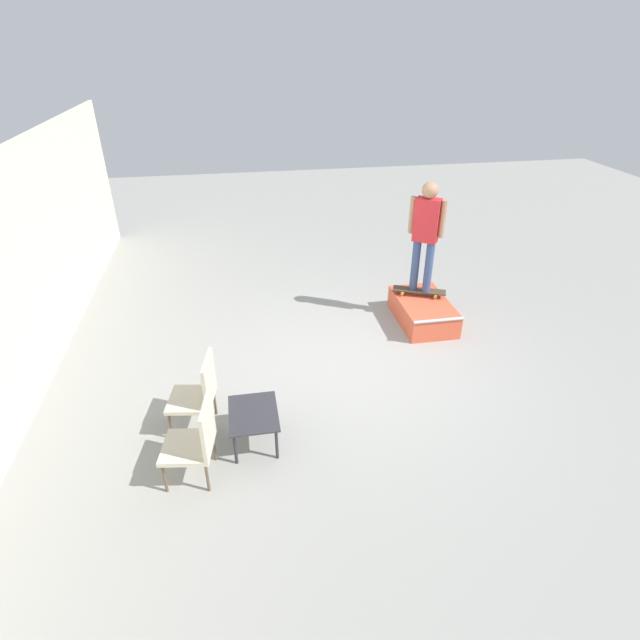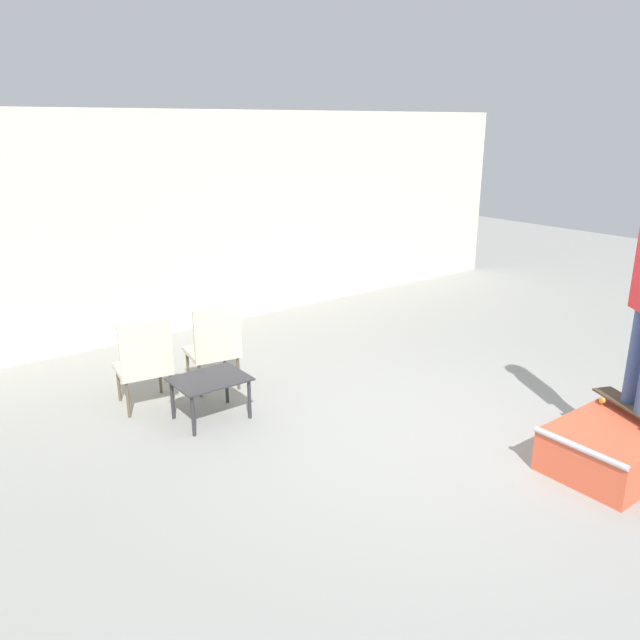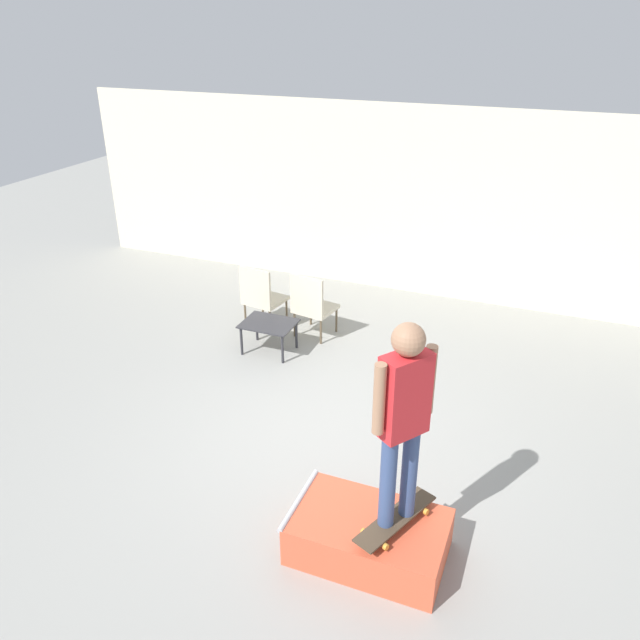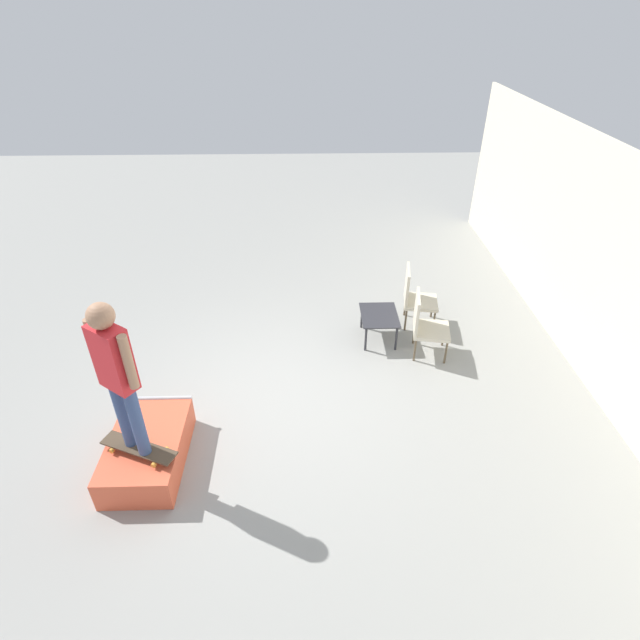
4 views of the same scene
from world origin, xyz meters
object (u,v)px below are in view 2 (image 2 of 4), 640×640
patio_chair_left (144,361)px  coffee_table (210,384)px  patio_chair_right (214,345)px  skate_ramp_box (618,444)px  skateboard_on_ramp (635,408)px

patio_chair_left → coffee_table: bearing=132.9°
patio_chair_left → patio_chair_right: same height
skate_ramp_box → patio_chair_right: 4.06m
coffee_table → patio_chair_right: 0.73m
patio_chair_left → patio_chair_right: (0.80, 0.00, 0.00)m
skateboard_on_ramp → coffee_table: size_ratio=1.23×
skate_ramp_box → skateboard_on_ramp: skateboard_on_ramp is taller
coffee_table → patio_chair_right: bearing=57.9°
skate_ramp_box → coffee_table: 3.76m
skateboard_on_ramp → patio_chair_right: size_ratio=0.90×
skateboard_on_ramp → patio_chair_left: bearing=63.1°
skate_ramp_box → coffee_table: coffee_table is taller
skate_ramp_box → coffee_table: (-2.37, 2.92, 0.18)m
patio_chair_right → skate_ramp_box: bearing=128.6°
skate_ramp_box → patio_chair_right: (-1.99, 3.53, 0.33)m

